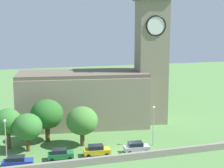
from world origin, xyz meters
TOP-DOWN VIEW (x-y plane):
  - ground_plane at (0.00, 15.00)m, footprint 200.00×200.00m
  - church at (0.20, 17.24)m, footprint 32.38×15.49m
  - quay_barrier at (0.00, -3.60)m, footprint 41.06×0.70m
  - car_blue at (-17.28, -1.17)m, footprint 4.72×2.59m
  - car_green at (-10.76, -0.23)m, footprint 4.13×2.33m
  - car_yellow at (-4.90, -0.28)m, footprint 4.44×2.49m
  - car_silver at (1.72, -0.83)m, footprint 4.28×2.48m
  - streetlamp_west_end at (-18.81, 1.27)m, footprint 0.44×0.44m
  - streetlamp_west_mid at (5.69, 1.44)m, footprint 0.44×0.44m
  - tree_riverside_east at (-15.35, 4.97)m, footprint 4.89×4.89m
  - tree_by_tower at (-18.43, 6.99)m, footprint 4.61×4.61m
  - tree_churchyard at (-6.16, 4.86)m, footprint 5.48×5.48m
  - tree_riverside_west at (-11.70, 8.86)m, footprint 5.86×5.86m

SIDE VIEW (x-z plane):
  - ground_plane at x=0.00m, z-range 0.00..0.00m
  - quay_barrier at x=0.00m, z-range 0.00..1.11m
  - car_blue at x=-17.28m, z-range 0.01..1.64m
  - car_green at x=-10.76m, z-range 0.01..1.73m
  - car_yellow at x=-4.90m, z-range 0.01..1.78m
  - car_silver at x=1.72m, z-range 0.01..1.79m
  - tree_riverside_east at x=-15.35m, z-range 0.99..7.42m
  - tree_churchyard at x=-6.16m, z-range 0.99..7.98m
  - streetlamp_west_end at x=-18.81m, z-range 1.16..7.89m
  - streetlamp_west_mid at x=5.69m, z-range 1.18..8.24m
  - tree_by_tower at x=-18.43m, z-range 1.38..8.38m
  - tree_riverside_west at x=-11.70m, z-range 1.21..8.97m
  - church at x=0.20m, z-range -6.93..22.67m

